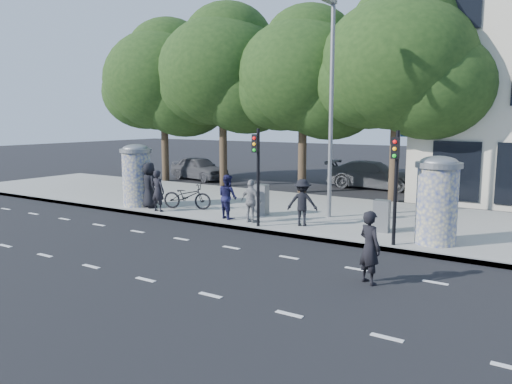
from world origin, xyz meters
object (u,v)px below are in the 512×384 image
Objects in this scene: cabinet_right at (382,216)px; traffic_pole_far at (396,176)px; ped_c at (228,197)px; man_road at (370,247)px; car_left at (199,168)px; traffic_pole_near at (257,167)px; bicycle at (187,196)px; ped_e at (251,201)px; street_lamp at (331,94)px; ad_column_left at (137,174)px; ad_column_right at (437,198)px; ped_b at (158,191)px; car_right at (373,175)px; ped_a at (149,185)px; cabinet_left at (261,200)px; ped_d at (302,202)px.

traffic_pole_far is at bearing -65.17° from cabinet_right.
ped_c is 0.94× the size of man_road.
man_road reaches higher than cabinet_right.
car_left is (-16.22, 13.56, -0.14)m from man_road.
traffic_pole_near reaches higher than ped_c.
cabinet_right is at bearing -107.19° from bicycle.
man_road is (5.27, -3.30, -1.35)m from traffic_pole_near.
bicycle is 0.48× the size of car_left.
traffic_pole_near reaches higher than ped_e.
car_left is (-12.35, 7.42, -4.06)m from street_lamp.
ad_column_left reaches higher than man_road.
ad_column_right is 10.76m from ped_b.
car_right reaches higher than car_left.
ped_b is at bearing 178.13° from ped_a.
ped_a is 4.94m from cabinet_left.
ped_e is 1.47× the size of cabinet_right.
traffic_pole_near is 2.06× the size of ped_d.
cabinet_right is (8.19, 0.28, -0.01)m from bicycle.
street_lamp is 4.25m from ped_d.
ad_column_right is 1.50× the size of man_road.
car_left is (-5.15, 9.61, -0.37)m from ped_a.
ped_e is 0.30× the size of car_right.
car_left is at bearing -24.31° from ped_c.
ped_a is at bearing -179.58° from cabinet_right.
ad_column_right is 1.52m from traffic_pole_far.
man_road reaches higher than cabinet_left.
ped_b is at bearing -176.42° from ad_column_right.
ped_a is 0.93× the size of bicycle.
ad_column_left is 10.59m from cabinet_right.
ped_e is at bearing -164.96° from ped_c.
ad_column_right reaches higher than car_left.
traffic_pole_near reaches higher than car_right.
street_lamp reaches higher than cabinet_right.
car_left is 0.83× the size of car_right.
ped_a reaches higher than car_right.
man_road is 0.41× the size of car_left.
ped_d is at bearing 179.09° from ad_column_right.
traffic_pole_far is 0.65× the size of car_right.
cabinet_left is (5.57, 1.14, -0.79)m from ad_column_left.
cabinet_right is (10.52, 0.84, -0.86)m from ad_column_left.
ped_e is at bearing 176.80° from car_right.
ped_c is 1.44m from cabinet_left.
traffic_pole_far is at bearing 177.07° from ped_b.
ped_c is 1.16m from ped_e.
ped_d is 2.45m from cabinet_left.
traffic_pole_near is at bearing -125.70° from bicycle.
cabinet_left is 13.00m from car_left.
car_right is at bearing -66.82° from car_left.
street_lamp is at bearing -115.08° from ped_d.
street_lamp is at bearing -172.03° from car_right.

